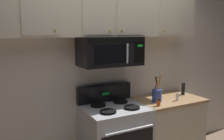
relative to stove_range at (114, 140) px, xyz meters
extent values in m
cube|color=silver|center=(0.00, 0.37, 0.88)|extent=(5.20, 0.10, 2.70)
cylinder|color=#B7BABF|center=(0.00, -0.36, 0.27)|extent=(0.61, 0.03, 0.03)
cube|color=black|center=(0.00, 0.28, 0.54)|extent=(0.76, 0.07, 0.22)
cube|color=#19D83F|center=(0.00, 0.24, 0.54)|extent=(0.10, 0.00, 0.04)
cylinder|color=black|center=(-0.16, -0.14, 0.44)|extent=(0.19, 0.19, 0.02)
cylinder|color=black|center=(0.16, -0.14, 0.44)|extent=(0.19, 0.19, 0.02)
cylinder|color=black|center=(-0.16, 0.14, 0.44)|extent=(0.19, 0.19, 0.02)
cylinder|color=black|center=(0.16, 0.14, 0.44)|extent=(0.19, 0.19, 0.02)
cube|color=black|center=(0.00, 0.12, 1.11)|extent=(0.76, 0.39, 0.35)
cube|color=black|center=(0.00, -0.08, 1.25)|extent=(0.73, 0.01, 0.06)
cube|color=black|center=(-0.07, -0.08, 1.09)|extent=(0.49, 0.01, 0.25)
cube|color=black|center=(-0.08, -0.08, 1.09)|extent=(0.44, 0.01, 0.22)
cube|color=black|center=(0.30, -0.08, 1.09)|extent=(0.14, 0.01, 0.25)
cube|color=#19D83F|center=(0.30, -0.08, 1.18)|extent=(0.07, 0.00, 0.03)
cylinder|color=#B7BABF|center=(0.11, -0.10, 1.09)|extent=(0.02, 0.02, 0.23)
cube|color=beige|center=(0.00, 0.15, 1.56)|extent=(2.50, 0.33, 0.55)
cube|color=beige|center=(-0.83, -0.02, 1.56)|extent=(0.38, 0.01, 0.51)
sphere|color=tan|center=(-0.70, -0.03, 1.35)|extent=(0.03, 0.03, 0.03)
cube|color=beige|center=(-0.21, -0.02, 1.56)|extent=(0.38, 0.01, 0.51)
sphere|color=tan|center=(-0.08, -0.03, 1.35)|extent=(0.03, 0.03, 0.03)
cube|color=beige|center=(0.21, -0.02, 1.56)|extent=(0.38, 0.01, 0.51)
sphere|color=tan|center=(0.08, -0.03, 1.35)|extent=(0.03, 0.03, 0.03)
cube|color=beige|center=(0.83, -0.02, 1.56)|extent=(0.38, 0.01, 0.51)
sphere|color=tan|center=(0.70, -0.03, 1.35)|extent=(0.03, 0.03, 0.03)
cube|color=beige|center=(0.84, 0.01, -0.04)|extent=(0.90, 0.62, 0.86)
cube|color=tan|center=(0.84, 0.01, 0.41)|extent=(0.93, 0.65, 0.03)
cylinder|color=#384C9E|center=(0.60, -0.06, 0.51)|extent=(0.13, 0.13, 0.16)
cylinder|color=tan|center=(0.59, -0.08, 0.63)|extent=(0.05, 0.06, 0.23)
cylinder|color=silver|center=(0.60, -0.06, 0.67)|extent=(0.10, 0.03, 0.31)
cylinder|color=black|center=(0.60, -0.06, 0.64)|extent=(0.04, 0.07, 0.24)
cylinder|color=olive|center=(0.59, -0.05, 0.65)|extent=(0.03, 0.08, 0.26)
cylinder|color=teal|center=(0.61, -0.03, 0.64)|extent=(0.04, 0.06, 0.24)
cylinder|color=#A87A47|center=(0.63, -0.07, 0.66)|extent=(0.04, 0.05, 0.28)
cylinder|color=red|center=(0.59, -0.06, 0.63)|extent=(0.03, 0.04, 0.23)
cylinder|color=white|center=(0.88, -0.14, 0.47)|extent=(0.04, 0.04, 0.09)
cylinder|color=#B7BABF|center=(0.88, -0.14, 0.53)|extent=(0.04, 0.04, 0.02)
cylinder|color=black|center=(1.17, 0.05, 0.52)|extent=(0.05, 0.05, 0.18)
cylinder|color=#C64C19|center=(0.51, -0.21, 0.47)|extent=(0.05, 0.05, 0.08)
cylinder|color=black|center=(0.51, -0.21, 0.52)|extent=(0.04, 0.04, 0.02)
camera|label=1|loc=(-1.32, -2.44, 1.33)|focal=37.81mm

